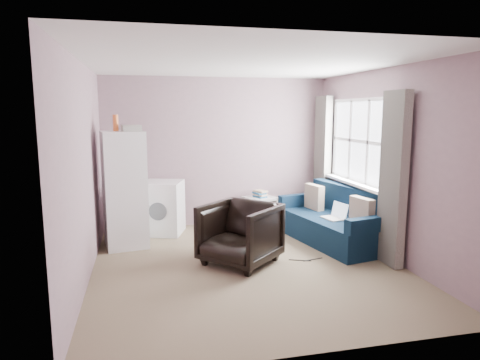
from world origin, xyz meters
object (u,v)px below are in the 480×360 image
object	(u,v)px
fridge	(125,189)
sofa	(336,223)
washing_machine	(163,206)
armchair	(240,231)
side_table	(260,209)

from	to	relation	value
fridge	sofa	size ratio (longest dim) A/B	0.96
washing_machine	armchair	bearing A→B (deg)	-43.51
fridge	sofa	bearing A→B (deg)	-18.96
fridge	side_table	xyz separation A→B (m)	(2.18, 0.65, -0.56)
washing_machine	fridge	bearing A→B (deg)	-117.02
armchair	washing_machine	distance (m)	1.85
washing_machine	side_table	xyz separation A→B (m)	(1.63, 0.10, -0.15)
side_table	sofa	distance (m)	1.44
washing_machine	sofa	xyz separation A→B (m)	(2.49, -1.06, -0.14)
fridge	side_table	size ratio (longest dim) A/B	3.08
washing_machine	sofa	world-z (taller)	washing_machine
fridge	washing_machine	xyz separation A→B (m)	(0.55, 0.55, -0.41)
armchair	fridge	size ratio (longest dim) A/B	0.46
washing_machine	side_table	distance (m)	1.64
washing_machine	sofa	distance (m)	2.71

